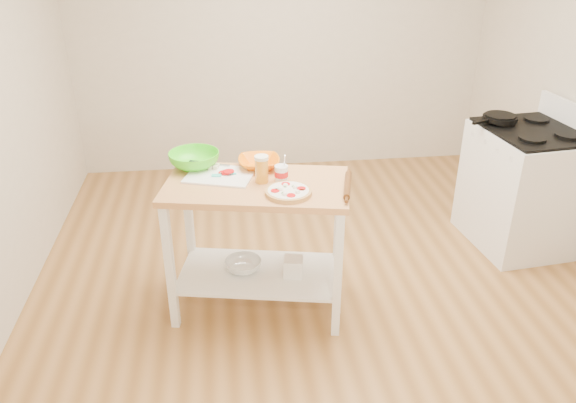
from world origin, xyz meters
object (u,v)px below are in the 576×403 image
Objects in this scene: knife at (204,163)px; gas_stove at (523,187)px; skillet at (499,118)px; shelf_glass_bowl at (243,265)px; pizza at (288,192)px; spatula at (223,174)px; prep_island at (257,220)px; rolling_pin at (348,185)px; shelf_bin at (293,267)px; beer_pint at (262,169)px; green_bowl at (194,160)px; cutting_board at (220,175)px; orange_bowl at (259,163)px; yogurt_tub at (281,173)px.

gas_stove is at bearing 28.75° from knife.
shelf_glass_bowl is (-2.00, -0.74, -0.68)m from skillet.
skillet is at bearing 129.30° from gas_stove.
gas_stove is at bearing 21.76° from pizza.
spatula reaches higher than shelf_glass_bowl.
prep_island is 0.61m from rolling_pin.
spatula is 1.29× the size of shelf_bin.
rolling_pin is 1.41× the size of shelf_glass_bowl.
beer_pint is at bearing 22.54° from prep_island.
green_bowl is (-0.18, 0.18, 0.03)m from spatula.
cutting_board is at bearing 156.45° from shelf_bin.
gas_stove is 4.66× the size of shelf_glass_bowl.
orange_bowl is at bearing 56.22° from shelf_glass_bowl.
prep_island is at bearing -23.13° from spatula.
green_bowl reaches higher than rolling_pin.
green_bowl is 0.75m from shelf_glass_bowl.
spatula is at bearing 157.74° from shelf_bin.
yogurt_tub is (0.12, -0.22, 0.02)m from orange_bowl.
pizza is at bearing -37.68° from shelf_glass_bowl.
rolling_pin is 2.80× the size of shelf_bin.
pizza is 0.85× the size of green_bowl.
spatula is 0.93× the size of beer_pint.
shelf_glass_bowl is at bearing 160.34° from prep_island.
beer_pint reaches higher than knife.
cutting_board is 1.80× the size of orange_bowl.
beer_pint is at bearing -16.39° from spatula.
skillet reaches higher than spatula.
rolling_pin is (0.72, -0.26, 0.00)m from spatula.
knife is at bearing -179.19° from gas_stove.
cutting_board is at bearing 159.65° from rolling_pin.
rolling_pin is at bearing -21.92° from yogurt_tub.
cutting_board is 1.80× the size of knife.
skillet is 1.99m from shelf_bin.
beer_pint is at bearing -170.20° from gas_stove.
cutting_board is 0.63m from shelf_glass_bowl.
orange_bowl is 1.10× the size of shelf_glass_bowl.
beer_pint is 0.70× the size of shelf_glass_bowl.
prep_island is 0.37m from orange_bowl.
orange_bowl reaches higher than rolling_pin.
cutting_board is (-2.30, -0.46, 0.43)m from gas_stove.
knife is 1.00× the size of orange_bowl.
knife is at bearing 147.46° from yogurt_tub.
skillet reaches higher than pizza.
gas_stove is at bearing 29.24° from cutting_board.
yogurt_tub reaches higher than green_bowl.
skillet reaches higher than rolling_pin.
orange_bowl is at bearing -8.40° from green_bowl.
yogurt_tub reaches higher than prep_island.
spatula is (0.02, -0.02, 0.01)m from cutting_board.
cutting_board reaches higher than shelf_bin.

